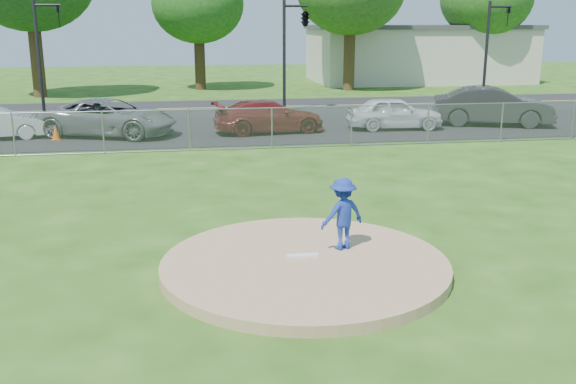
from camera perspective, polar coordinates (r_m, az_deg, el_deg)
name	(u,v)px	position (r m, az deg, el deg)	size (l,w,h in m)	color
ground	(251,161)	(21.67, -3.35, 2.81)	(120.00, 120.00, 0.00)	#214910
pitchers_mound	(305,265)	(12.12, 1.50, -6.52)	(5.40, 5.40, 0.20)	#A5815A
pitching_rubber	(303,256)	(12.26, 1.33, -5.67)	(0.60, 0.15, 0.04)	white
chain_link_fence	(245,129)	(23.49, -3.87, 5.61)	(40.00, 0.06, 1.50)	gray
parking_lot	(235,129)	(28.04, -4.71, 5.56)	(50.00, 8.00, 0.01)	black
street	(224,107)	(35.44, -5.67, 7.49)	(60.00, 7.00, 0.01)	black
commercial_building	(417,53)	(52.37, 11.39, 12.01)	(16.40, 9.40, 4.30)	beige
traffic_signal_left	(43,47)	(33.77, -20.94, 11.96)	(1.28, 0.20, 5.60)	black
traffic_signal_center	(303,20)	(33.64, 1.34, 15.03)	(1.42, 2.48, 5.60)	black
traffic_signal_right	(491,44)	(36.92, 17.60, 12.41)	(1.28, 0.20, 5.60)	black
pitcher	(343,214)	(12.52, 4.87, -1.94)	(0.92, 0.53, 1.42)	navy
traffic_cone	(56,132)	(26.99, -19.95, 5.03)	(0.32, 0.32, 0.62)	#D8540B
parked_car_gray	(110,117)	(27.24, -15.58, 6.41)	(2.50, 5.42, 1.50)	slate
parked_car_darkred	(269,116)	(27.11, -1.71, 6.74)	(1.89, 4.65, 1.35)	maroon
parked_car_pearl	(395,113)	(28.36, 9.46, 6.95)	(1.65, 4.10, 1.40)	silver
parked_car_charcoal	(493,106)	(30.45, 17.76, 7.28)	(1.81, 5.18, 1.71)	#272729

